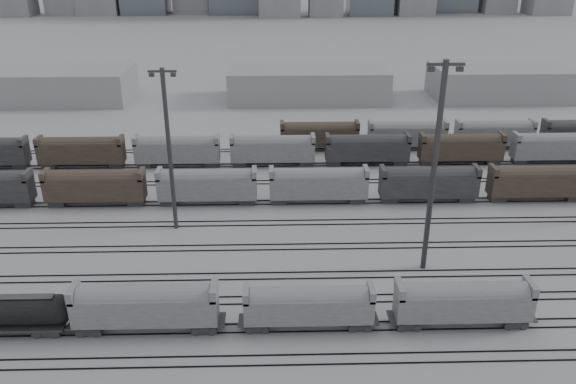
{
  "coord_description": "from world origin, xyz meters",
  "views": [
    {
      "loc": [
        1.26,
        -46.78,
        36.85
      ],
      "look_at": [
        3.19,
        27.02,
        4.0
      ],
      "focal_mm": 35.0,
      "sensor_mm": 36.0,
      "label": 1
    }
  ],
  "objects_px": {
    "hopper_car_b": "(309,304)",
    "hopper_car_c": "(464,300)",
    "hopper_car_a": "(145,304)",
    "light_mast_c": "(434,165)"
  },
  "relations": [
    {
      "from": "hopper_car_a",
      "to": "hopper_car_b",
      "type": "distance_m",
      "value": 16.64
    },
    {
      "from": "hopper_car_c",
      "to": "light_mast_c",
      "type": "bearing_deg",
      "value": 95.3
    },
    {
      "from": "hopper_car_b",
      "to": "hopper_car_a",
      "type": "bearing_deg",
      "value": 180.0
    },
    {
      "from": "hopper_car_b",
      "to": "hopper_car_c",
      "type": "distance_m",
      "value": 16.01
    },
    {
      "from": "hopper_car_a",
      "to": "light_mast_c",
      "type": "bearing_deg",
      "value": 20.06
    },
    {
      "from": "hopper_car_a",
      "to": "hopper_car_b",
      "type": "bearing_deg",
      "value": 0.0
    },
    {
      "from": "hopper_car_c",
      "to": "hopper_car_b",
      "type": "bearing_deg",
      "value": 180.0
    },
    {
      "from": "hopper_car_a",
      "to": "light_mast_c",
      "type": "relative_size",
      "value": 0.58
    },
    {
      "from": "hopper_car_a",
      "to": "hopper_car_c",
      "type": "relative_size",
      "value": 1.05
    },
    {
      "from": "hopper_car_b",
      "to": "light_mast_c",
      "type": "distance_m",
      "value": 21.66
    }
  ]
}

